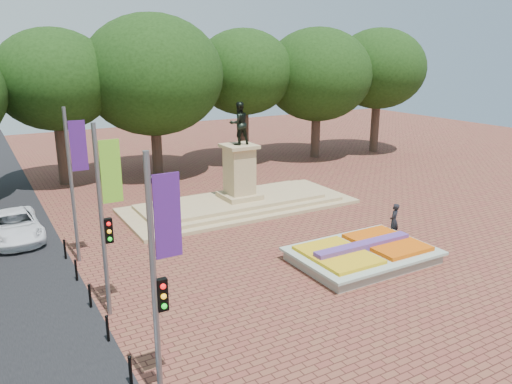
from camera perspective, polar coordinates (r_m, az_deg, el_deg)
The scene contains 8 objects.
ground at distance 24.32m, azimuth 7.12°, elevation -6.68°, with size 90.00×90.00×0.00m, color brown.
flower_bed at distance 23.38m, azimuth 12.14°, elevation -6.87°, with size 6.30×4.30×0.91m.
monument at distance 30.41m, azimuth -1.89°, elevation -0.16°, with size 14.00×6.00×6.40m.
tree_row_back at distance 39.33m, azimuth -5.93°, elevation 11.99°, with size 44.80×8.80×10.43m.
banner_poles at distance 17.74m, azimuth -16.67°, elevation -2.54°, with size 0.88×11.17×7.00m.
bollard_row at distance 18.75m, azimuth -17.59°, elevation -12.75°, with size 0.12×13.12×0.98m.
van at distance 28.12m, azimuth -25.86°, elevation -3.50°, with size 2.38×5.16×1.43m, color white.
pedestrian at distance 26.38m, azimuth 15.49°, elevation -3.21°, with size 0.67×0.44×1.83m, color black.
Camera 1 is at (-13.72, -17.81, 9.27)m, focal length 35.00 mm.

